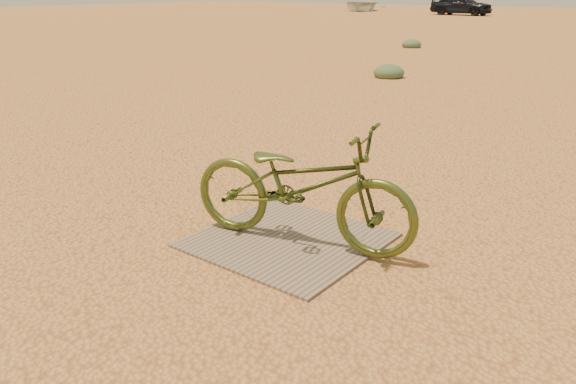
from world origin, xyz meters
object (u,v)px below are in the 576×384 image
Objects in this scene: bicycle at (301,185)px; car at (461,4)px; boat_near_left at (361,4)px; plywood_board at (288,240)px.

bicycle is 40.91m from car.
car is (-14.01, 38.44, 0.24)m from bicycle.
car reaches higher than bicycle.
bicycle is at bearing -84.20° from boat_near_left.
car reaches higher than boat_near_left.
plywood_board is 0.31× the size of car.
boat_near_left is (-9.88, 2.40, -0.16)m from car.
car is at bearing 6.90° from bicycle.
bicycle is at bearing -157.08° from car.
plywood_board is at bearing -84.33° from boat_near_left.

